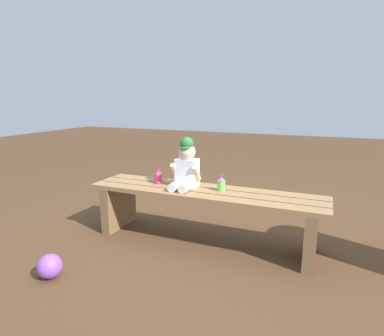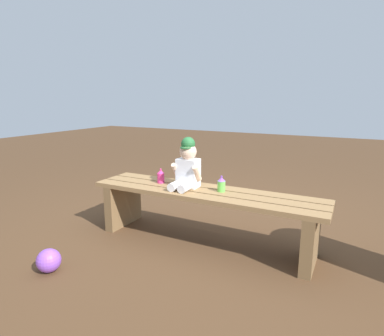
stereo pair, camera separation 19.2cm
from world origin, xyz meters
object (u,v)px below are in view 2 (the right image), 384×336
object	(u,v)px
child_figure	(187,166)
sippy_cup_left	(161,176)
sippy_cup_right	(221,184)
park_bench	(204,206)
toy_ball	(49,261)

from	to	relation	value
child_figure	sippy_cup_left	distance (m)	0.29
sippy_cup_left	sippy_cup_right	xyz separation A→B (m)	(0.55, 0.00, 0.00)
park_bench	child_figure	bearing A→B (deg)	173.33
sippy_cup_left	sippy_cup_right	distance (m)	0.55
park_bench	sippy_cup_right	world-z (taller)	sippy_cup_right
park_bench	sippy_cup_right	xyz separation A→B (m)	(0.13, 0.03, 0.19)
park_bench	child_figure	distance (m)	0.34
child_figure	toy_ball	bearing A→B (deg)	-121.79
child_figure	sippy_cup_right	distance (m)	0.31
sippy_cup_right	sippy_cup_left	bearing A→B (deg)	180.00
sippy_cup_right	toy_ball	size ratio (longest dim) A/B	0.78
sippy_cup_left	toy_ball	size ratio (longest dim) A/B	0.78
child_figure	toy_ball	xyz separation A→B (m)	(-0.56, -0.90, -0.53)
child_figure	sippy_cup_left	world-z (taller)	child_figure
park_bench	toy_ball	world-z (taller)	park_bench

